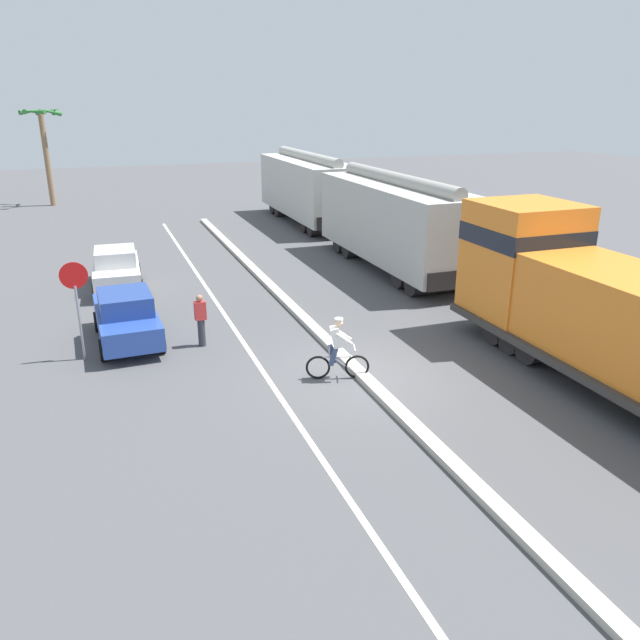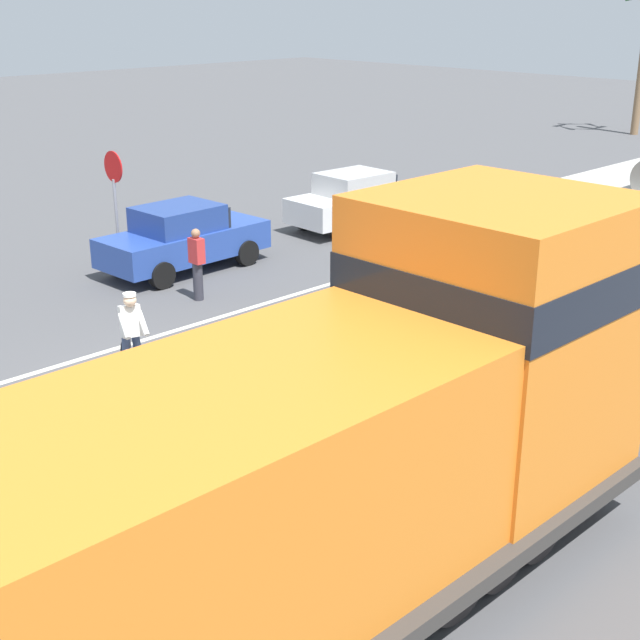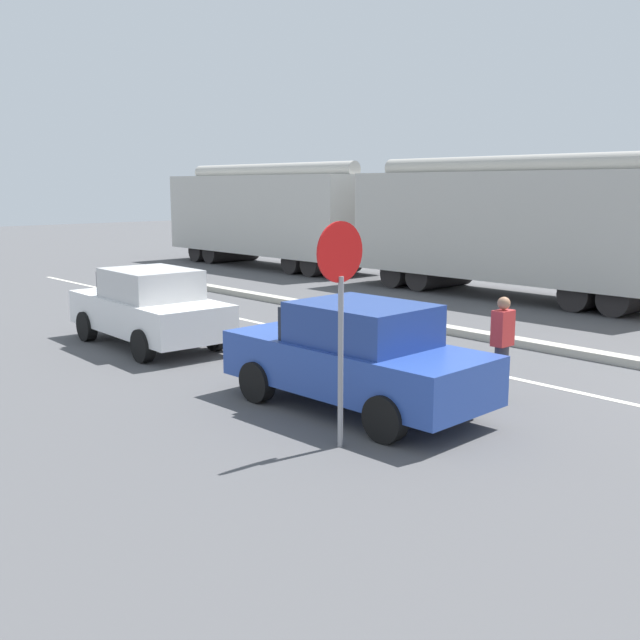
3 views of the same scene
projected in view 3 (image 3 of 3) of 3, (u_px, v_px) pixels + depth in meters
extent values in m
cube|color=#B2AD9E|center=(505.00, 340.00, 15.89)|extent=(0.36, 36.00, 0.16)
cube|color=silver|center=(433.00, 361.00, 14.31)|extent=(0.14, 36.00, 0.01)
cube|color=#B0ADA5|center=(514.00, 225.00, 22.13)|extent=(2.90, 10.40, 3.10)
cylinder|color=gray|center=(516.00, 165.00, 21.82)|extent=(0.60, 9.88, 0.60)
cube|color=black|center=(383.00, 254.00, 26.16)|extent=(2.61, 0.10, 0.70)
cylinder|color=black|center=(415.00, 272.00, 25.17)|extent=(2.46, 0.90, 0.90)
cylinder|color=black|center=(441.00, 274.00, 24.37)|extent=(2.46, 0.90, 0.90)
cylinder|color=black|center=(595.00, 291.00, 20.49)|extent=(2.46, 0.90, 0.90)
cylinder|color=black|center=(634.00, 296.00, 19.69)|extent=(2.46, 0.90, 0.90)
cube|color=#BAB7B0|center=(269.00, 214.00, 30.56)|extent=(2.90, 10.40, 3.10)
cylinder|color=#9E9C95|center=(269.00, 171.00, 30.25)|extent=(0.60, 9.88, 0.60)
cube|color=black|center=(199.00, 237.00, 34.59)|extent=(2.61, 0.10, 0.70)
cube|color=black|center=(360.00, 252.00, 26.96)|extent=(2.61, 0.10, 0.70)
cylinder|color=black|center=(217.00, 250.00, 33.60)|extent=(2.46, 0.90, 0.90)
cylinder|color=black|center=(232.00, 251.00, 32.80)|extent=(2.46, 0.90, 0.90)
cylinder|color=black|center=(313.00, 260.00, 28.92)|extent=(2.46, 0.90, 0.90)
cylinder|color=black|center=(332.00, 263.00, 28.12)|extent=(2.46, 0.90, 0.90)
cube|color=#28479E|center=(355.00, 365.00, 11.13)|extent=(1.84, 4.26, 0.70)
cube|color=navy|center=(362.00, 324.00, 10.91)|extent=(1.56, 1.95, 0.60)
cube|color=#1E232D|center=(315.00, 318.00, 11.62)|extent=(1.43, 0.17, 0.51)
cylinder|color=black|center=(257.00, 382.00, 11.55)|extent=(0.24, 0.65, 0.64)
cylinder|color=black|center=(331.00, 364.00, 12.66)|extent=(0.24, 0.65, 0.64)
cylinder|color=black|center=(385.00, 419.00, 9.72)|extent=(0.24, 0.65, 0.64)
cylinder|color=black|center=(458.00, 395.00, 10.83)|extent=(0.24, 0.65, 0.64)
cube|color=silver|center=(149.00, 314.00, 15.57)|extent=(1.87, 4.27, 0.70)
cube|color=beige|center=(151.00, 284.00, 15.34)|extent=(1.58, 1.96, 0.60)
cube|color=#1E232D|center=(129.00, 281.00, 16.11)|extent=(1.43, 0.18, 0.51)
cylinder|color=black|center=(87.00, 326.00, 16.10)|extent=(0.25, 0.65, 0.64)
cylinder|color=black|center=(155.00, 318.00, 17.13)|extent=(0.25, 0.65, 0.64)
cylinder|color=black|center=(143.00, 346.00, 14.14)|extent=(0.25, 0.65, 0.64)
cylinder|color=black|center=(216.00, 335.00, 15.16)|extent=(0.25, 0.65, 0.64)
cylinder|color=gray|center=(341.00, 363.00, 9.43)|extent=(0.07, 0.07, 2.20)
cylinder|color=red|center=(340.00, 252.00, 9.20)|extent=(0.76, 0.03, 0.76)
cylinder|color=white|center=(339.00, 252.00, 9.21)|extent=(0.48, 0.01, 0.48)
cylinder|color=#33333D|center=(501.00, 372.00, 11.71)|extent=(0.22, 0.22, 0.85)
cube|color=red|center=(503.00, 328.00, 11.58)|extent=(0.34, 0.22, 0.56)
sphere|color=#9E7051|center=(504.00, 303.00, 11.51)|extent=(0.20, 0.20, 0.20)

